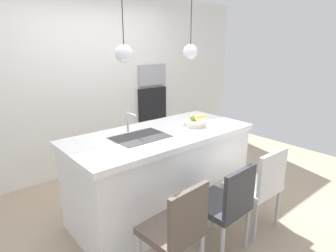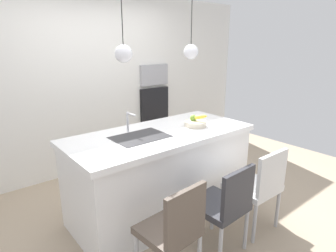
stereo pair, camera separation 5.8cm
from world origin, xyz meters
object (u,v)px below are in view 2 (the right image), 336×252
Objects in this scene: chair_near at (174,228)px; chair_middle at (223,204)px; microwave at (154,75)px; fruit_bowl at (196,123)px; oven at (154,104)px; chair_far at (258,185)px.

chair_near reaches higher than chair_middle.
microwave is 0.62× the size of chair_middle.
oven is (0.63, 1.65, -0.13)m from fruit_bowl.
chair_far reaches higher than chair_middle.
chair_middle is at bearing -113.30° from oven.
fruit_bowl is 1.77m from oven.
fruit_bowl is 1.80m from microwave.
oven is at bearing 69.19° from fruit_bowl.
fruit_bowl is at bearing 38.60° from chair_near.
chair_near is 1.12m from chair_far.
oven reaches higher than chair_far.
chair_near is (-1.02, -0.81, -0.50)m from fruit_bowl.
oven is 0.64× the size of chair_middle.
oven is 2.55m from chair_far.
chair_middle is (-0.43, -0.82, -0.50)m from fruit_bowl.
chair_far is (0.10, -0.82, -0.49)m from fruit_bowl.
fruit_bowl is 0.29× the size of chair_far.
microwave is 0.61× the size of chair_far.
oven is 2.71m from chair_middle.
microwave is 0.50m from oven.
chair_middle is 0.98× the size of chair_far.
fruit_bowl is 0.29× the size of chair_near.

